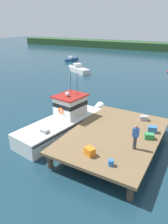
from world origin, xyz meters
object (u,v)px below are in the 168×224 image
at_px(crate_stack_mid_dock, 152,129).
at_px(deckhand_by_the_boat, 135,137).
at_px(crate_single_far, 149,136).
at_px(crate_stack_near_edge, 144,118).
at_px(crate_single_by_cleat, 90,151).
at_px(moored_boat_far_right, 78,69).
at_px(main_fishing_boat, 66,120).
at_px(bait_bucket, 111,163).
at_px(mooring_buoy_channel_marker, 168,71).
at_px(moored_boat_near_channel, 71,59).

xyz_separation_m(crate_stack_mid_dock, deckhand_by_the_boat, (-0.43, -2.74, 0.63)).
relative_size(crate_single_far, crate_stack_near_edge, 1.00).
bearing_deg(deckhand_by_the_boat, crate_single_by_cleat, -136.45).
bearing_deg(crate_stack_near_edge, crate_stack_mid_dock, -58.03).
xyz_separation_m(crate_single_by_cleat, deckhand_by_the_boat, (2.08, 1.98, 0.62)).
bearing_deg(moored_boat_far_right, main_fishing_boat, -61.06).
bearing_deg(main_fishing_boat, deckhand_by_the_boat, -14.37).
distance_m(bait_bucket, mooring_buoy_channel_marker, 31.84).
bearing_deg(mooring_buoy_channel_marker, moored_boat_near_channel, 175.26).
relative_size(main_fishing_boat, crate_single_far, 16.59).
distance_m(crate_single_far, moored_boat_far_right, 26.76).
distance_m(main_fishing_boat, mooring_buoy_channel_marker, 28.06).
xyz_separation_m(main_fishing_boat, crate_single_far, (6.80, 0.09, 0.38)).
bearing_deg(deckhand_by_the_boat, crate_single_far, 74.36).
bearing_deg(moored_boat_far_right, crate_stack_near_edge, -45.71).
bearing_deg(crate_single_far, mooring_buoy_channel_marker, 97.03).
relative_size(deckhand_by_the_boat, mooring_buoy_channel_marker, 3.23).
xyz_separation_m(main_fishing_boat, crate_stack_mid_dock, (6.76, 1.12, 0.42)).
xyz_separation_m(crate_single_by_cleat, moored_boat_far_right, (-15.30, 23.60, -0.91)).
height_order(crate_stack_near_edge, mooring_buoy_channel_marker, crate_stack_near_edge).
height_order(crate_stack_near_edge, moored_boat_near_channel, crate_stack_near_edge).
relative_size(crate_single_far, deckhand_by_the_boat, 0.37).
distance_m(main_fishing_boat, bait_bucket, 6.93).
distance_m(crate_stack_mid_dock, moored_boat_far_right, 25.98).
relative_size(crate_single_far, moored_boat_far_right, 0.10).
bearing_deg(mooring_buoy_channel_marker, bait_bucket, -85.77).
bearing_deg(crate_stack_near_edge, moored_boat_near_channel, 132.56).
bearing_deg(bait_bucket, main_fishing_boat, 145.83).
bearing_deg(crate_single_by_cleat, crate_single_far, 55.23).
relative_size(crate_stack_mid_dock, mooring_buoy_channel_marker, 1.19).
bearing_deg(moored_boat_near_channel, bait_bucket, -53.66).
bearing_deg(moored_boat_far_right, crate_single_far, -48.11).
bearing_deg(crate_single_far, moored_boat_near_channel, 131.04).
xyz_separation_m(crate_single_far, moored_boat_near_channel, (-25.78, 29.61, -0.98)).
bearing_deg(mooring_buoy_channel_marker, main_fishing_boat, -96.92).
xyz_separation_m(bait_bucket, deckhand_by_the_boat, (0.59, 2.27, 0.69)).
height_order(crate_single_by_cleat, crate_stack_near_edge, crate_single_by_cleat).
bearing_deg(crate_single_far, main_fishing_boat, -179.25).
height_order(bait_bucket, mooring_buoy_channel_marker, bait_bucket).
relative_size(main_fishing_boat, mooring_buoy_channel_marker, 19.73).
distance_m(moored_boat_near_channel, mooring_buoy_channel_marker, 22.44).
height_order(main_fishing_boat, crate_single_by_cleat, main_fishing_boat).
height_order(deckhand_by_the_boat, mooring_buoy_channel_marker, deckhand_by_the_boat).
relative_size(main_fishing_boat, deckhand_by_the_boat, 6.11).
relative_size(crate_single_by_cleat, crate_stack_mid_dock, 1.00).
height_order(crate_single_far, moored_boat_far_right, crate_single_far).
relative_size(crate_single_far, crate_single_by_cleat, 1.00).
distance_m(main_fishing_boat, moored_boat_near_channel, 35.25).
height_order(crate_stack_near_edge, moored_boat_far_right, crate_stack_near_edge).
height_order(crate_single_by_cleat, deckhand_by_the_boat, deckhand_by_the_boat).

